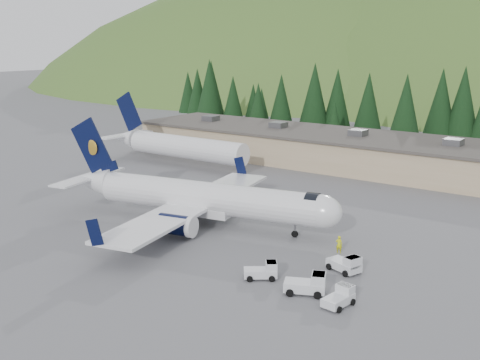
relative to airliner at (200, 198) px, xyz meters
name	(u,v)px	position (x,y,z in m)	size (l,w,h in m)	color
ground	(208,225)	(0.97, 0.20, -2.99)	(600.00, 600.00, 0.00)	slate
airliner	(200,198)	(0.00, 0.00, 0.00)	(33.67, 31.80, 11.22)	white
second_airliner	(174,145)	(-23.96, 22.20, 0.33)	(27.50, 11.00, 10.05)	white
baggage_tug_a	(309,284)	(19.16, -9.38, -2.19)	(3.72, 3.02, 1.78)	silver
baggage_tug_b	(346,264)	(19.57, -3.40, -2.25)	(3.42, 2.62, 1.65)	silver
baggage_tug_c	(340,297)	(22.22, -9.83, -2.32)	(1.99, 2.95, 1.49)	silver
terminal_building	(329,148)	(-4.04, 38.20, -0.37)	(71.00, 17.00, 6.10)	tan
baggage_tug_d	(263,271)	(14.42, -8.90, -2.31)	(3.13, 2.85, 1.52)	silver
ramp_worker	(339,244)	(16.80, 0.67, -2.12)	(0.63, 0.42, 1.73)	yellow
tree_line	(402,104)	(-1.03, 61.42, 5.08)	(114.17, 19.01, 14.49)	black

